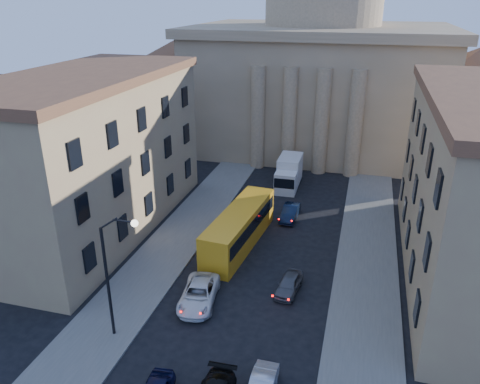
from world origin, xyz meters
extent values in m
cube|color=#5B5953|center=(-8.50, 18.00, 0.07)|extent=(5.00, 60.00, 0.15)
cube|color=#5B5953|center=(8.50, 18.00, 0.07)|extent=(5.00, 60.00, 0.15)
cube|color=#867252|center=(0.00, 56.00, 8.00)|extent=(34.00, 26.00, 16.00)
cube|color=#867252|center=(0.00, 56.00, 16.40)|extent=(35.50, 27.50, 1.20)
cylinder|color=#867252|center=(0.00, 56.00, 20.00)|extent=(16.00, 16.00, 8.00)
cube|color=#867252|center=(-21.00, 54.00, 5.50)|extent=(13.00, 13.00, 11.00)
cone|color=brown|center=(-21.00, 54.00, 13.00)|extent=(26.02, 26.02, 4.00)
cube|color=#867252|center=(21.00, 54.00, 5.50)|extent=(13.00, 13.00, 11.00)
cylinder|color=#867252|center=(-6.00, 42.80, 6.50)|extent=(1.80, 1.80, 13.00)
cylinder|color=#867252|center=(-2.00, 42.80, 6.50)|extent=(1.80, 1.80, 13.00)
cylinder|color=#867252|center=(2.00, 42.80, 6.50)|extent=(1.80, 1.80, 13.00)
cylinder|color=#867252|center=(6.00, 42.80, 6.50)|extent=(1.80, 1.80, 13.00)
cube|color=#9E895D|center=(-17.00, 22.00, 7.00)|extent=(11.00, 26.00, 14.00)
cube|color=brown|center=(-17.00, 22.00, 14.30)|extent=(11.60, 26.60, 0.80)
cylinder|color=black|center=(-7.50, 8.00, 4.00)|extent=(0.20, 0.20, 8.00)
cylinder|color=black|center=(-6.95, 8.00, 8.35)|extent=(1.30, 0.12, 0.96)
cylinder|color=black|center=(-5.95, 8.00, 8.65)|extent=(1.30, 0.12, 0.12)
sphere|color=white|center=(-5.20, 8.00, 8.60)|extent=(0.44, 0.44, 0.44)
imported|color=silver|center=(-3.28, 12.83, 0.74)|extent=(3.15, 5.59, 1.47)
imported|color=#4B4C50|center=(2.84, 15.97, 0.64)|extent=(1.92, 3.92, 1.29)
imported|color=black|center=(0.80, 28.47, 0.69)|extent=(1.57, 4.22, 1.38)
cube|color=orange|center=(-2.71, 21.95, 1.67)|extent=(3.84, 12.07, 3.34)
cube|color=black|center=(-2.71, 21.95, 2.21)|extent=(3.84, 11.43, 1.19)
cylinder|color=black|center=(-4.20, 17.76, 0.54)|extent=(0.43, 1.10, 1.08)
cylinder|color=black|center=(-2.05, 17.55, 0.54)|extent=(0.43, 1.10, 1.08)
cylinder|color=black|center=(-3.36, 26.35, 0.54)|extent=(0.43, 1.10, 1.08)
cylinder|color=black|center=(-1.21, 26.14, 0.54)|extent=(0.43, 1.10, 1.08)
cube|color=silver|center=(-0.84, 35.07, 1.24)|extent=(2.41, 2.51, 2.48)
cube|color=black|center=(-0.82, 33.88, 1.55)|extent=(2.28, 0.15, 1.14)
cube|color=silver|center=(-0.87, 37.86, 1.81)|extent=(2.54, 4.38, 3.21)
cylinder|color=black|center=(-1.87, 34.64, 0.47)|extent=(0.30, 0.93, 0.93)
cylinder|color=black|center=(0.20, 34.67, 0.47)|extent=(0.30, 0.93, 0.93)
cylinder|color=black|center=(-1.92, 38.78, 0.47)|extent=(0.30, 0.93, 0.93)
cylinder|color=black|center=(0.15, 38.80, 0.47)|extent=(0.30, 0.93, 0.93)
camera|label=1|loc=(7.15, -13.86, 20.84)|focal=35.00mm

